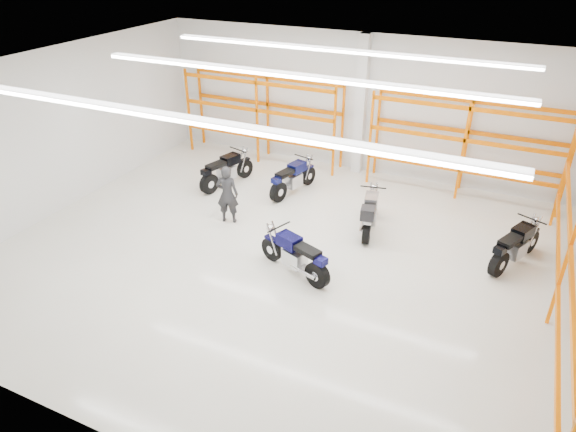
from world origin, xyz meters
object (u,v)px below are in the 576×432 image
at_px(motorcycle_main, 297,257).
at_px(motorcycle_back_d, 514,247).
at_px(motorcycle_back_b, 292,179).
at_px(standing_man, 227,194).
at_px(structural_column, 361,106).
at_px(motorcycle_back_c, 369,214).
at_px(motorcycle_back_a, 225,172).

xyz_separation_m(motorcycle_main, motorcycle_back_d, (4.59, 2.58, 0.00)).
height_order(motorcycle_back_b, standing_man, standing_man).
bearing_deg(motorcycle_back_d, structural_column, 143.52).
distance_m(motorcycle_back_c, standing_man, 3.90).
xyz_separation_m(motorcycle_back_a, motorcycle_back_d, (8.64, -0.90, -0.00)).
bearing_deg(standing_man, motorcycle_back_c, 178.31).
distance_m(motorcycle_main, motorcycle_back_d, 5.26).
bearing_deg(motorcycle_main, motorcycle_back_d, 29.33).
bearing_deg(motorcycle_back_b, motorcycle_main, -63.92).
relative_size(motorcycle_back_a, motorcycle_back_c, 0.98).
bearing_deg(motorcycle_back_d, motorcycle_back_a, 174.03).
bearing_deg(structural_column, motorcycle_main, -84.40).
xyz_separation_m(motorcycle_back_c, motorcycle_back_d, (3.63, -0.04, -0.04)).
height_order(motorcycle_back_b, structural_column, structural_column).
distance_m(motorcycle_back_a, structural_column, 4.85).
bearing_deg(motorcycle_main, structural_column, 95.60).
relative_size(motorcycle_main, standing_man, 1.24).
distance_m(motorcycle_main, motorcycle_back_a, 5.34).
distance_m(motorcycle_back_d, standing_man, 7.45).
bearing_deg(motorcycle_back_d, motorcycle_main, -150.67).
relative_size(motorcycle_back_b, standing_man, 1.26).
distance_m(motorcycle_back_c, motorcycle_back_d, 3.63).
distance_m(motorcycle_main, structural_column, 6.70).
distance_m(motorcycle_back_b, motorcycle_back_d, 6.62).
relative_size(motorcycle_main, motorcycle_back_b, 0.98).
distance_m(motorcycle_back_a, motorcycle_back_d, 8.69).
bearing_deg(structural_column, motorcycle_back_a, -139.19).
height_order(motorcycle_back_b, motorcycle_back_d, motorcycle_back_d).
xyz_separation_m(standing_man, structural_column, (2.15, 4.88, 1.41)).
distance_m(motorcycle_main, motorcycle_back_b, 4.32).
xyz_separation_m(motorcycle_main, structural_column, (-0.63, 6.44, 1.75)).
bearing_deg(motorcycle_main, motorcycle_back_b, 116.08).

